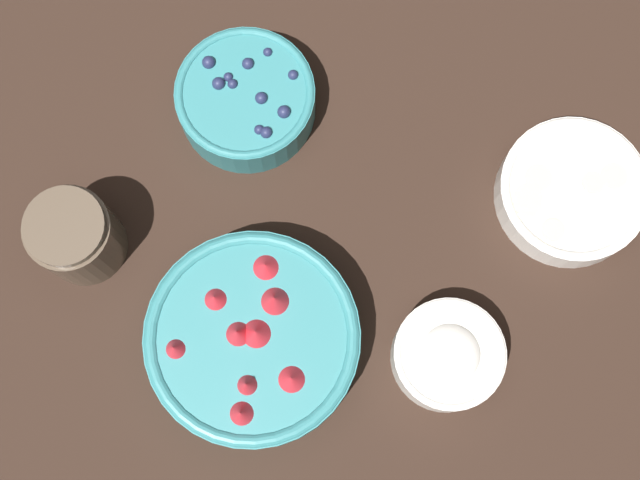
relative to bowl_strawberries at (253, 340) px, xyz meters
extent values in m
plane|color=black|center=(0.06, 0.19, -0.04)|extent=(4.00, 4.00, 0.00)
cylinder|color=teal|center=(0.00, 0.00, -0.01)|extent=(0.23, 0.23, 0.06)
torus|color=teal|center=(0.00, 0.00, 0.02)|extent=(0.23, 0.23, 0.02)
cylinder|color=red|center=(0.00, 0.00, 0.01)|extent=(0.18, 0.18, 0.02)
cone|color=red|center=(0.03, -0.07, 0.03)|extent=(0.03, 0.03, 0.03)
cone|color=red|center=(-0.06, -0.05, 0.03)|extent=(0.03, 0.03, 0.02)
cone|color=red|center=(0.00, 0.01, 0.03)|extent=(0.04, 0.04, 0.03)
cone|color=red|center=(-0.05, 0.01, 0.03)|extent=(0.03, 0.03, 0.02)
cone|color=red|center=(0.00, 0.04, 0.03)|extent=(0.04, 0.04, 0.03)
cone|color=red|center=(0.06, -0.02, 0.03)|extent=(0.04, 0.04, 0.02)
cone|color=red|center=(0.02, -0.04, 0.03)|extent=(0.03, 0.03, 0.03)
cone|color=red|center=(-0.03, 0.07, 0.03)|extent=(0.04, 0.04, 0.02)
cone|color=red|center=(-0.01, 0.00, 0.03)|extent=(0.04, 0.04, 0.03)
cylinder|color=teal|center=(-0.15, 0.23, -0.01)|extent=(0.16, 0.16, 0.05)
torus|color=teal|center=(-0.15, 0.23, 0.01)|extent=(0.16, 0.16, 0.01)
cylinder|color=#23284C|center=(-0.15, 0.23, 0.00)|extent=(0.13, 0.13, 0.02)
sphere|color=#23284C|center=(-0.10, 0.23, 0.01)|extent=(0.01, 0.01, 0.01)
sphere|color=#23284C|center=(-0.18, 0.22, 0.01)|extent=(0.01, 0.01, 0.01)
sphere|color=#23284C|center=(-0.18, 0.23, 0.01)|extent=(0.01, 0.01, 0.01)
sphere|color=#23284C|center=(-0.13, 0.23, 0.01)|extent=(0.01, 0.01, 0.01)
sphere|color=#23284C|center=(-0.11, 0.20, 0.01)|extent=(0.01, 0.01, 0.01)
sphere|color=#23284C|center=(-0.15, 0.28, 0.01)|extent=(0.01, 0.01, 0.01)
sphere|color=#23284C|center=(-0.20, 0.24, 0.01)|extent=(0.01, 0.01, 0.01)
sphere|color=#23284C|center=(-0.17, 0.23, 0.01)|extent=(0.01, 0.01, 0.01)
sphere|color=#23284C|center=(-0.11, 0.27, 0.01)|extent=(0.01, 0.01, 0.01)
sphere|color=#23284C|center=(-0.16, 0.26, 0.01)|extent=(0.01, 0.01, 0.01)
sphere|color=#23284C|center=(-0.11, 0.20, 0.01)|extent=(0.01, 0.01, 0.01)
cylinder|color=white|center=(0.22, 0.32, -0.02)|extent=(0.16, 0.16, 0.04)
torus|color=white|center=(0.22, 0.32, 0.00)|extent=(0.16, 0.16, 0.01)
cylinder|color=beige|center=(0.22, 0.32, -0.01)|extent=(0.13, 0.13, 0.01)
cylinder|color=beige|center=(0.18, 0.28, 0.00)|extent=(0.03, 0.03, 0.00)
cylinder|color=beige|center=(0.22, 0.27, 0.00)|extent=(0.03, 0.03, 0.00)
cylinder|color=beige|center=(0.23, 0.34, 0.00)|extent=(0.03, 0.03, 0.00)
cylinder|color=beige|center=(0.18, 0.29, 0.00)|extent=(0.03, 0.03, 0.00)
cylinder|color=beige|center=(0.25, 0.35, 0.00)|extent=(0.03, 0.03, 0.00)
cylinder|color=beige|center=(0.18, 0.31, 0.00)|extent=(0.03, 0.03, 0.00)
cylinder|color=white|center=(0.18, 0.09, -0.02)|extent=(0.12, 0.12, 0.05)
torus|color=white|center=(0.18, 0.09, 0.01)|extent=(0.12, 0.12, 0.01)
cylinder|color=white|center=(0.18, 0.09, 0.00)|extent=(0.09, 0.09, 0.01)
ellipsoid|color=white|center=(0.18, 0.09, 0.01)|extent=(0.06, 0.06, 0.03)
cylinder|color=brown|center=(-0.22, 0.00, 0.00)|extent=(0.09, 0.09, 0.09)
cylinder|color=#472819|center=(-0.22, 0.00, 0.00)|extent=(0.08, 0.08, 0.07)
cylinder|color=brown|center=(-0.22, 0.00, 0.05)|extent=(0.08, 0.08, 0.01)
camera|label=1|loc=(0.11, -0.05, 0.94)|focal=50.00mm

